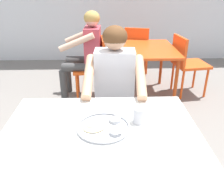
# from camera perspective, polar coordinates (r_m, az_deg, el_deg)

# --- Properties ---
(table_foreground) EXTENTS (1.17, 0.85, 0.73)m
(table_foreground) POSITION_cam_1_polar(r_m,az_deg,el_deg) (1.46, -2.52, -12.16)
(table_foreground) COLOR white
(table_foreground) RESTS_ON ground
(thali_tray) EXTENTS (0.32, 0.32, 0.03)m
(thali_tray) POSITION_cam_1_polar(r_m,az_deg,el_deg) (1.43, -2.00, -9.02)
(thali_tray) COLOR #B7BABF
(thali_tray) RESTS_ON table_foreground
(drinking_cup) EXTENTS (0.08, 0.08, 0.10)m
(drinking_cup) POSITION_cam_1_polar(r_m,az_deg,el_deg) (1.47, 6.60, -6.04)
(drinking_cup) COLOR silver
(drinking_cup) RESTS_ON table_foreground
(chair_foreground) EXTENTS (0.41, 0.45, 0.83)m
(chair_foreground) POSITION_cam_1_polar(r_m,az_deg,el_deg) (2.30, 0.58, -2.55)
(chair_foreground) COLOR silver
(chair_foreground) RESTS_ON ground
(diner_foreground) EXTENTS (0.51, 0.57, 1.21)m
(diner_foreground) POSITION_cam_1_polar(r_m,az_deg,el_deg) (2.00, 0.62, 0.71)
(diner_foreground) COLOR #2A2A2A
(diner_foreground) RESTS_ON ground
(table_background_red) EXTENTS (0.81, 0.94, 0.71)m
(table_background_red) POSITION_cam_1_polar(r_m,az_deg,el_deg) (3.27, 7.91, 8.57)
(table_background_red) COLOR #E04C19
(table_background_red) RESTS_ON ground
(chair_red_left) EXTENTS (0.45, 0.44, 0.84)m
(chair_red_left) POSITION_cam_1_polar(r_m,az_deg,el_deg) (3.24, -4.14, 6.15)
(chair_red_left) COLOR #DD4D18
(chair_red_left) RESTS_ON ground
(chair_red_right) EXTENTS (0.50, 0.47, 0.85)m
(chair_red_right) POSITION_cam_1_polar(r_m,az_deg,el_deg) (3.49, 17.48, 6.58)
(chair_red_right) COLOR #F0501A
(chair_red_right) RESTS_ON ground
(chair_red_far) EXTENTS (0.48, 0.51, 0.88)m
(chair_red_far) POSITION_cam_1_polar(r_m,az_deg,el_deg) (3.89, 6.02, 9.43)
(chair_red_far) COLOR #E9501A
(chair_red_far) RESTS_ON ground
(patron_background) EXTENTS (0.56, 0.51, 1.19)m
(patron_background) POSITION_cam_1_polar(r_m,az_deg,el_deg) (3.21, -6.32, 9.96)
(patron_background) COLOR #3E3E3E
(patron_background) RESTS_ON ground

